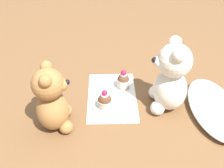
% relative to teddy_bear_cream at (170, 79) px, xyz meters
% --- Properties ---
extents(ground_plane, '(4.00, 4.00, 0.00)m').
position_rel_teddy_bear_cream_xyz_m(ground_plane, '(-0.05, -0.18, -0.11)').
color(ground_plane, brown).
extents(knitted_placemat, '(0.25, 0.16, 0.01)m').
position_rel_teddy_bear_cream_xyz_m(knitted_placemat, '(-0.05, -0.18, -0.11)').
color(knitted_placemat, silver).
rests_on(knitted_placemat, ground_plane).
extents(tulle_cloth, '(0.29, 0.15, 0.04)m').
position_rel_teddy_bear_cream_xyz_m(tulle_cloth, '(0.03, 0.14, -0.09)').
color(tulle_cloth, white).
rests_on(tulle_cloth, ground_plane).
extents(teddy_bear_cream, '(0.13, 0.12, 0.24)m').
position_rel_teddy_bear_cream_xyz_m(teddy_bear_cream, '(0.00, 0.00, 0.00)').
color(teddy_bear_cream, silver).
rests_on(teddy_bear_cream, ground_plane).
extents(teddy_bear_tan, '(0.12, 0.11, 0.21)m').
position_rel_teddy_bear_cream_xyz_m(teddy_bear_tan, '(0.08, -0.35, -0.01)').
color(teddy_bear_tan, '#A3703D').
rests_on(teddy_bear_tan, ground_plane).
extents(cupcake_near_cream_bear, '(0.04, 0.04, 0.07)m').
position_rel_teddy_bear_cream_xyz_m(cupcake_near_cream_bear, '(-0.10, -0.14, -0.08)').
color(cupcake_near_cream_bear, '#B2ADA3').
rests_on(cupcake_near_cream_bear, knitted_placemat).
extents(saucer_plate, '(0.08, 0.08, 0.01)m').
position_rel_teddy_bear_cream_xyz_m(saucer_plate, '(0.01, -0.20, -0.10)').
color(saucer_plate, silver).
rests_on(saucer_plate, knitted_placemat).
extents(cupcake_near_tan_bear, '(0.05, 0.05, 0.07)m').
position_rel_teddy_bear_cream_xyz_m(cupcake_near_tan_bear, '(0.01, -0.20, -0.08)').
color(cupcake_near_tan_bear, '#B2ADA3').
rests_on(cupcake_near_tan_bear, saucer_plate).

